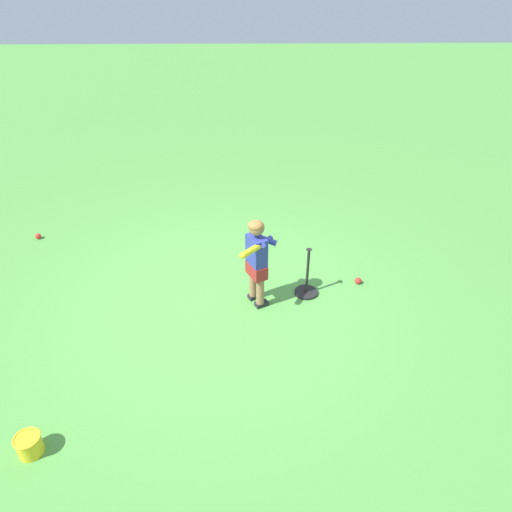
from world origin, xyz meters
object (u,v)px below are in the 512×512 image
(play_ball_far_right, at_px, (358,281))
(play_ball_by_bucket, at_px, (38,236))
(batting_tee, at_px, (306,286))
(toy_bucket, at_px, (29,445))
(child_batter, at_px, (257,256))

(play_ball_far_right, bearing_deg, play_ball_by_bucket, 164.72)
(play_ball_far_right, distance_m, batting_tee, 0.70)
(play_ball_far_right, relative_size, toy_bucket, 0.38)
(child_batter, bearing_deg, play_ball_far_right, 15.75)
(batting_tee, bearing_deg, play_ball_by_bucket, 159.51)
(play_ball_by_bucket, xyz_separation_m, toy_bucket, (1.23, -3.48, 0.06))
(play_ball_by_bucket, bearing_deg, toy_bucket, -70.49)
(play_ball_far_right, bearing_deg, toy_bucket, -143.97)
(child_batter, height_order, play_ball_by_bucket, child_batter)
(batting_tee, distance_m, toy_bucket, 3.24)
(play_ball_by_bucket, distance_m, play_ball_far_right, 4.53)
(child_batter, relative_size, play_ball_far_right, 13.10)
(play_ball_by_bucket, relative_size, play_ball_far_right, 0.98)
(batting_tee, bearing_deg, toy_bucket, -139.75)
(child_batter, xyz_separation_m, toy_bucket, (-1.88, -1.93, -0.55))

